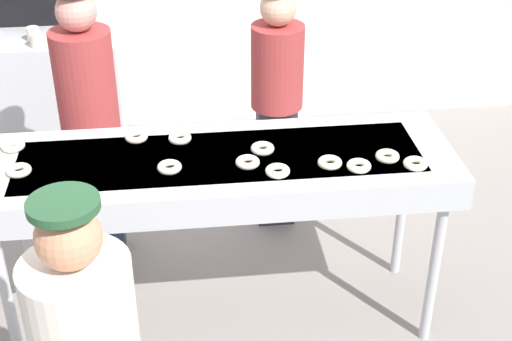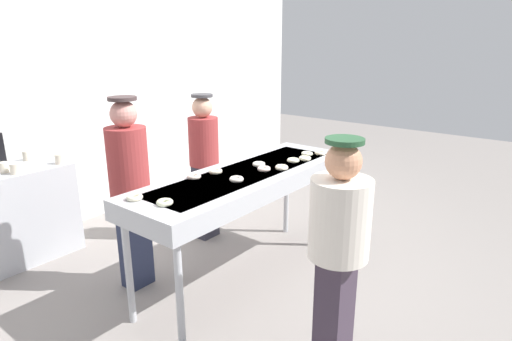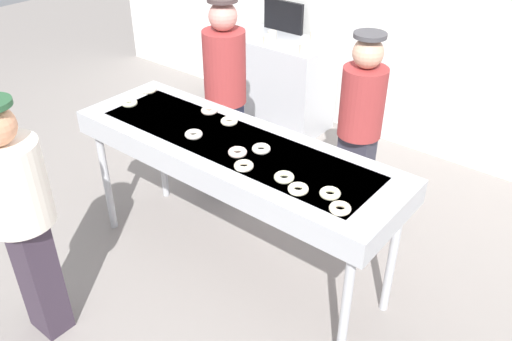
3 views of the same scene
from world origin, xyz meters
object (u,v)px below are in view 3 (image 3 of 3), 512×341
Objects in this scene: sugar_donut_0 at (340,208)px; menu_display at (283,16)px; paper_cup_2 at (272,36)px; sugar_donut_9 at (298,189)px; sugar_donut_11 at (149,90)px; worker_assistant at (359,127)px; paper_cup_4 at (304,49)px; sugar_donut_5 at (209,110)px; sugar_donut_10 at (238,152)px; customer_waiting at (20,210)px; paper_cup_1 at (235,31)px; sugar_donut_6 at (229,121)px; worker_baker at (225,89)px; sugar_donut_1 at (261,149)px; paper_cup_3 at (267,40)px; sugar_donut_7 at (284,177)px; sugar_donut_4 at (244,166)px; sugar_donut_3 at (330,193)px; prep_counter at (269,79)px; paper_cup_0 at (315,36)px; fryer_conveyor at (233,154)px; sugar_donut_8 at (129,103)px.

sugar_donut_0 is 0.24× the size of menu_display.
paper_cup_2 is (-2.12, 2.18, -0.06)m from sugar_donut_0.
sugar_donut_9 is 1.00× the size of sugar_donut_11.
sugar_donut_9 is at bearing 85.67° from worker_assistant.
sugar_donut_9 is at bearing -56.35° from paper_cup_4.
sugar_donut_5 is 0.63m from sugar_donut_10.
customer_waiting reaches higher than paper_cup_1.
worker_assistant reaches higher than sugar_donut_6.
paper_cup_1 is 1.00× the size of paper_cup_4.
worker_baker is 17.33× the size of paper_cup_4.
sugar_donut_1 is at bearing -45.65° from paper_cup_1.
sugar_donut_0 reaches higher than paper_cup_3.
sugar_donut_5 is at bearing 162.65° from sugar_donut_1.
paper_cup_4 is (0.48, -0.13, 0.00)m from paper_cup_2.
sugar_donut_4 is at bearing -169.31° from sugar_donut_7.
worker_baker is 1.14m from worker_assistant.
worker_baker is at bearing -68.44° from paper_cup_3.
sugar_donut_3 is 1.14m from worker_assistant.
prep_counter is (-0.26, 1.86, -0.58)m from sugar_donut_11.
paper_cup_1 is at bearing 134.35° from sugar_donut_1.
sugar_donut_0 is 3.03m from paper_cup_0.
sugar_donut_7 is at bearing -51.22° from paper_cup_2.
paper_cup_0 is (-0.44, 2.03, -0.06)m from sugar_donut_5.
sugar_donut_3 is 0.07× the size of customer_waiting.
paper_cup_2 is at bearing -141.55° from paper_cup_0.
sugar_donut_6 is at bearing -72.66° from paper_cup_4.
sugar_donut_10 is 0.07× the size of customer_waiting.
sugar_donut_8 is (-0.96, -0.06, 0.10)m from fryer_conveyor.
sugar_donut_10 is 1.19× the size of paper_cup_4.
paper_cup_0 is at bearing 112.63° from sugar_donut_10.
sugar_donut_3 is 2.77m from paper_cup_3.
sugar_donut_3 is at bearing -39.67° from paper_cup_1.
sugar_donut_1 is 2.57m from paper_cup_1.
sugar_donut_10 is 2.46m from paper_cup_2.
paper_cup_3 is at bearing -126.28° from paper_cup_0.
sugar_donut_4 is at bearing 36.48° from customer_waiting.
sugar_donut_1 is 0.44m from sugar_donut_6.
worker_assistant is at bearing -33.33° from prep_counter.
fryer_conveyor is 1.00m from worker_baker.
customer_waiting is (-0.97, -2.13, 0.03)m from worker_assistant.
sugar_donut_0 is at bearing -39.53° from paper_cup_1.
sugar_donut_8 is 0.07× the size of worker_baker.
paper_cup_3 is at bearing 123.21° from sugar_donut_10.
sugar_donut_8 is 0.81m from worker_baker.
sugar_donut_6 is 0.74m from worker_baker.
sugar_donut_4 is 1.00× the size of sugar_donut_10.
worker_assistant reaches higher than sugar_donut_10.
prep_counter is (-0.58, 1.34, -0.50)m from worker_baker.
sugar_donut_9 is 1.57m from customer_waiting.
sugar_donut_4 is at bearing 179.30° from sugar_donut_0.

